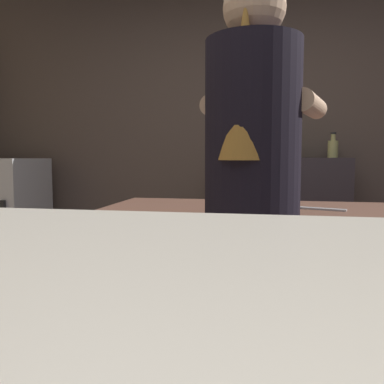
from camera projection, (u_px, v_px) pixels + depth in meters
name	position (u px, v px, depth m)	size (l,w,h in m)	color
wall_back	(261.00, 134.00, 3.33)	(5.20, 0.10, 2.70)	brown
prep_counter	(330.00, 307.00, 1.88)	(2.10, 0.60, 0.92)	brown
back_shelf	(282.00, 233.00, 3.10)	(0.96, 0.36, 1.15)	#393238
mini_fridge	(6.00, 228.00, 3.34)	(0.55, 0.58, 1.15)	silver
bartender	(252.00, 191.00, 1.45)	(0.49, 0.55, 1.78)	#362431
mixing_bowl	(242.00, 205.00, 1.80)	(0.16, 0.16, 0.05)	#426F82
chefs_knife	(318.00, 209.00, 1.80)	(0.24, 0.03, 0.01)	silver
bottle_olive_oil	(242.00, 149.00, 3.12)	(0.07, 0.07, 0.17)	red
bottle_hot_sauce	(291.00, 145.00, 3.02)	(0.07, 0.07, 0.25)	#488833
bottle_soy	(333.00, 148.00, 3.03)	(0.08, 0.08, 0.19)	#D1CA78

